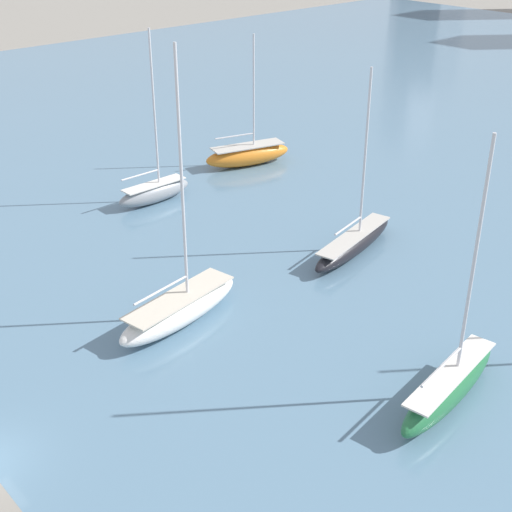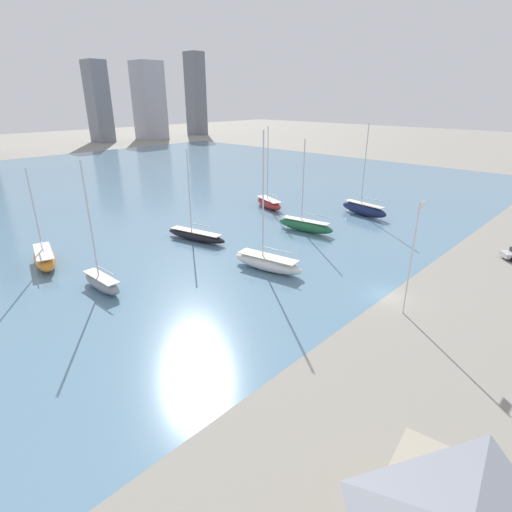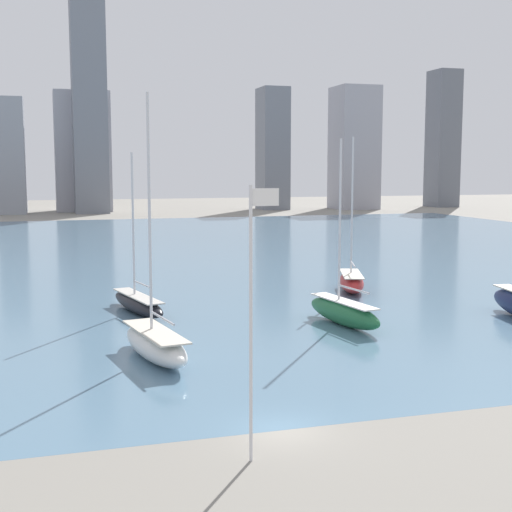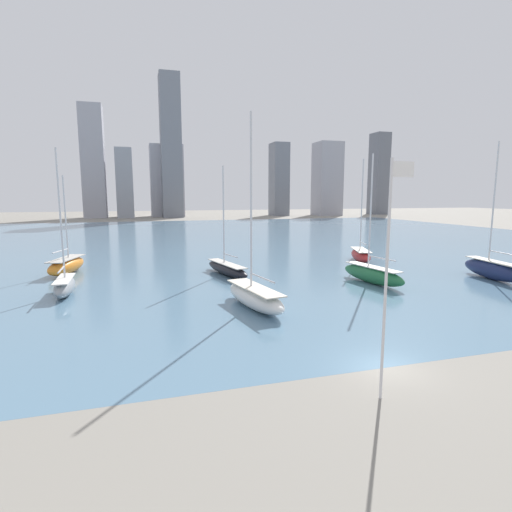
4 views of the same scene
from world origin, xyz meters
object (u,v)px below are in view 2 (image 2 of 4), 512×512
object	(u,v)px
sailboat_green	(305,225)
sailboat_navy	(364,209)
sailboat_black	(196,235)
sailboat_gray	(102,282)
sailboat_red	(269,203)
flag_pole	(412,255)
sailboat_orange	(44,258)
sailboat_white	(268,262)

from	to	relation	value
sailboat_green	sailboat_navy	bearing A→B (deg)	-16.46
sailboat_black	sailboat_gray	xyz separation A→B (m)	(-17.52, -5.40, 0.16)
sailboat_red	sailboat_gray	bearing A→B (deg)	-146.65
flag_pole	sailboat_orange	world-z (taller)	sailboat_orange
sailboat_navy	sailboat_black	world-z (taller)	sailboat_navy
sailboat_navy	sailboat_white	bearing A→B (deg)	-164.09
flag_pole	sailboat_green	distance (m)	27.06
flag_pole	sailboat_navy	xyz separation A→B (m)	(28.66, 20.61, -4.97)
flag_pole	sailboat_white	bearing A→B (deg)	95.00
sailboat_orange	sailboat_green	bearing A→B (deg)	-9.38
sailboat_orange	sailboat_gray	distance (m)	12.02
sailboat_navy	sailboat_gray	size ratio (longest dim) A/B	1.11
sailboat_navy	sailboat_white	xyz separation A→B (m)	(-30.14, -3.73, -0.18)
sailboat_gray	flag_pole	bearing A→B (deg)	-56.52
sailboat_green	sailboat_orange	bearing A→B (deg)	146.27
sailboat_red	sailboat_green	world-z (taller)	sailboat_red
flag_pole	sailboat_gray	size ratio (longest dim) A/B	0.80
flag_pole	sailboat_black	world-z (taller)	sailboat_black
sailboat_black	sailboat_green	world-z (taller)	sailboat_green
flag_pole	sailboat_white	xyz separation A→B (m)	(-1.48, 16.88, -5.14)
sailboat_white	sailboat_green	xyz separation A→B (m)	(15.38, 5.76, 0.04)
sailboat_white	sailboat_black	xyz separation A→B (m)	(0.79, 15.06, -0.19)
sailboat_red	sailboat_white	world-z (taller)	sailboat_white
sailboat_red	sailboat_gray	xyz separation A→B (m)	(-38.97, -9.93, 0.00)
sailboat_orange	sailboat_white	world-z (taller)	sailboat_white
flag_pole	sailboat_red	bearing A→B (deg)	60.35
sailboat_orange	sailboat_black	bearing A→B (deg)	-3.05
sailboat_white	flag_pole	bearing A→B (deg)	-94.72
sailboat_black	sailboat_gray	size ratio (longest dim) A/B	0.93
sailboat_red	sailboat_black	bearing A→B (deg)	-149.02
sailboat_red	sailboat_white	distance (m)	29.64
sailboat_black	sailboat_orange	bearing A→B (deg)	148.53
flag_pole	sailboat_black	distance (m)	32.39
sailboat_orange	sailboat_green	distance (m)	37.27
sailboat_red	sailboat_white	bearing A→B (deg)	-119.58
sailboat_black	sailboat_green	distance (m)	17.31
sailboat_navy	sailboat_red	xyz separation A→B (m)	(-7.90, 15.86, -0.21)
flag_pole	sailboat_green	world-z (taller)	sailboat_green
sailboat_white	sailboat_black	world-z (taller)	sailboat_white
sailboat_orange	sailboat_navy	distance (m)	51.68
flag_pole	sailboat_navy	distance (m)	35.65
sailboat_green	sailboat_gray	world-z (taller)	sailboat_gray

